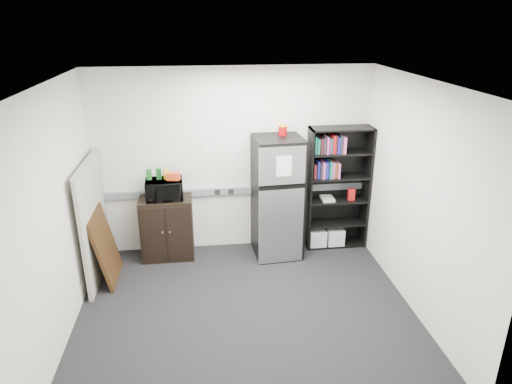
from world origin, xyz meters
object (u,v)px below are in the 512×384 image
bookshelf (336,186)px  microwave (164,189)px  cabinet (167,228)px  cubicle_partition (94,221)px  refrigerator (277,197)px

bookshelf → microwave: bookshelf is taller
bookshelf → microwave: 2.50m
microwave → cabinet: bearing=86.6°
cubicle_partition → cabinet: 1.06m
bookshelf → refrigerator: 0.92m
bookshelf → cabinet: 2.55m
cabinet → microwave: microwave is taller
bookshelf → cubicle_partition: size_ratio=1.14×
bookshelf → cubicle_partition: bookshelf is taller
cubicle_partition → refrigerator: 2.52m
bookshelf → microwave: (-2.50, -0.08, 0.09)m
cubicle_partition → microwave: bearing=24.1°
cabinet → refrigerator: (1.59, -0.08, 0.42)m
cubicle_partition → microwave: size_ratio=3.19×
cubicle_partition → microwave: 1.02m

